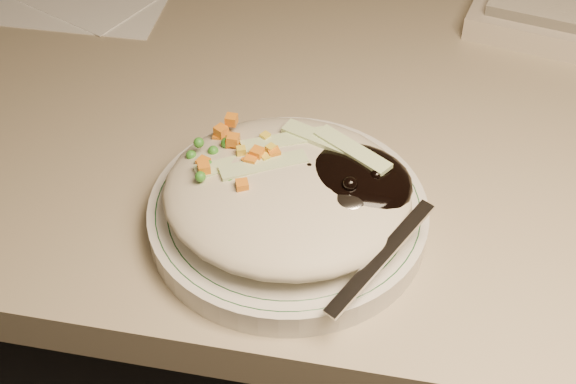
# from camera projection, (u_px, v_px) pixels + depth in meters

# --- Properties ---
(desk) EXTENTS (1.40, 0.70, 0.74)m
(desk) POSITION_uv_depth(u_px,v_px,m) (374.00, 212.00, 0.94)
(desk) COLOR gray
(desk) RESTS_ON ground
(plate) EXTENTS (0.22, 0.22, 0.02)m
(plate) POSITION_uv_depth(u_px,v_px,m) (288.00, 215.00, 0.64)
(plate) COLOR silver
(plate) RESTS_ON desk
(plate_rim) EXTENTS (0.21, 0.21, 0.00)m
(plate_rim) POSITION_uv_depth(u_px,v_px,m) (288.00, 207.00, 0.63)
(plate_rim) COLOR #144723
(plate_rim) RESTS_ON plate
(meal) EXTENTS (0.21, 0.19, 0.05)m
(meal) POSITION_uv_depth(u_px,v_px,m) (293.00, 188.00, 0.62)
(meal) COLOR #B4AC92
(meal) RESTS_ON plate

